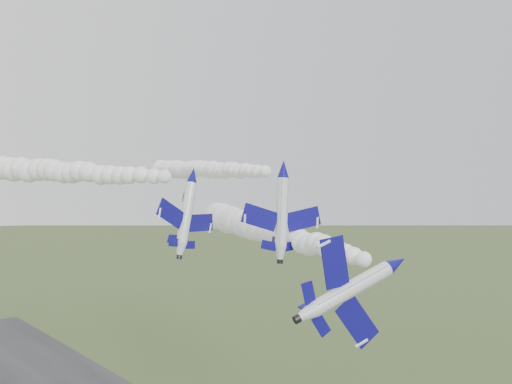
% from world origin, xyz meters
% --- Properties ---
extents(jet_lead, '(6.44, 13.74, 10.57)m').
position_xyz_m(jet_lead, '(6.62, -2.53, 31.71)').
color(jet_lead, silver).
extents(smoke_trail_jet_lead, '(20.62, 60.08, 5.16)m').
position_xyz_m(smoke_trail_jet_lead, '(15.85, 30.16, 33.51)').
color(smoke_trail_jet_lead, white).
extents(jet_pair_left, '(9.48, 11.35, 3.36)m').
position_xyz_m(jet_pair_left, '(-3.79, 20.44, 41.39)').
color(jet_pair_left, silver).
extents(smoke_trail_jet_pair_left, '(21.42, 64.20, 4.88)m').
position_xyz_m(smoke_trail_jet_pair_left, '(-13.11, 54.40, 43.14)').
color(smoke_trail_jet_pair_left, white).
extents(jet_pair_right, '(12.10, 14.17, 3.54)m').
position_xyz_m(jet_pair_right, '(10.37, 19.91, 42.67)').
color(jet_pair_right, silver).
extents(smoke_trail_jet_pair_right, '(21.38, 71.06, 4.47)m').
position_xyz_m(smoke_trail_jet_pair_right, '(20.66, 58.72, 44.72)').
color(smoke_trail_jet_pair_right, white).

